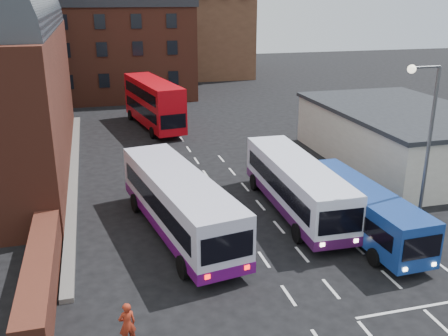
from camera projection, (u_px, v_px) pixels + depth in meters
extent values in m
plane|color=black|center=(282.00, 286.00, 22.15)|extent=(180.00, 180.00, 0.00)
cube|color=#602B1E|center=(41.00, 276.00, 21.21)|extent=(1.20, 10.00, 1.80)
cube|color=beige|center=(401.00, 137.00, 37.92)|extent=(10.00, 16.00, 4.00)
cube|color=#282B30|center=(404.00, 110.00, 37.24)|extent=(10.40, 16.40, 0.30)
cube|color=brown|center=(101.00, 54.00, 60.92)|extent=(22.00, 10.00, 11.00)
cube|color=brown|center=(172.00, 36.00, 81.94)|extent=(22.00, 22.00, 12.00)
cube|color=silver|center=(179.00, 201.00, 26.38)|extent=(4.79, 12.46, 2.76)
cube|color=black|center=(179.00, 198.00, 26.33)|extent=(4.64, 11.29, 1.00)
cylinder|color=black|center=(135.00, 203.00, 29.61)|extent=(0.49, 1.14, 1.11)
cylinder|color=black|center=(183.00, 267.00, 22.58)|extent=(0.49, 1.14, 1.11)
cylinder|color=black|center=(179.00, 195.00, 30.70)|extent=(0.49, 1.14, 1.11)
cylinder|color=black|center=(238.00, 255.00, 23.67)|extent=(0.49, 1.14, 1.11)
cube|color=white|center=(296.00, 183.00, 29.12)|extent=(2.84, 11.53, 2.61)
cube|color=black|center=(296.00, 181.00, 29.07)|extent=(2.88, 10.33, 0.94)
cylinder|color=black|center=(343.00, 228.00, 26.48)|extent=(0.31, 1.05, 1.04)
cylinder|color=black|center=(291.00, 179.00, 33.57)|extent=(0.31, 1.05, 1.04)
cylinder|color=black|center=(297.00, 233.00, 25.90)|extent=(0.31, 1.05, 1.04)
cylinder|color=black|center=(254.00, 182.00, 32.99)|extent=(0.31, 1.05, 1.04)
cube|color=navy|center=(361.00, 208.00, 26.42)|extent=(2.62, 9.93, 2.24)
cube|color=black|center=(361.00, 205.00, 26.38)|extent=(2.63, 8.73, 0.81)
cylinder|color=black|center=(414.00, 251.00, 24.27)|extent=(0.29, 0.90, 0.90)
cylinder|color=black|center=(344.00, 200.00, 30.25)|extent=(0.29, 0.90, 0.90)
cylinder|color=black|center=(374.00, 257.00, 23.65)|extent=(0.29, 0.90, 0.90)
cylinder|color=black|center=(311.00, 205.00, 29.63)|extent=(0.29, 0.90, 0.90)
cube|color=red|center=(153.00, 102.00, 47.92)|extent=(4.54, 11.78, 4.08)
cube|color=black|center=(154.00, 108.00, 48.10)|extent=(4.39, 10.61, 0.94)
cylinder|color=black|center=(180.00, 130.00, 45.95)|extent=(0.47, 1.08, 1.05)
cylinder|color=black|center=(155.00, 113.00, 52.60)|extent=(0.47, 1.08, 1.05)
cylinder|color=black|center=(152.00, 133.00, 44.92)|extent=(0.47, 1.08, 1.05)
cylinder|color=black|center=(130.00, 115.00, 51.57)|extent=(0.47, 1.08, 1.05)
cylinder|color=#515255|center=(427.00, 157.00, 25.07)|extent=(0.18, 0.18, 9.03)
cylinder|color=#515255|center=(426.00, 67.00, 23.36)|extent=(1.58, 0.21, 0.11)
sphere|color=#FFF2CC|center=(412.00, 69.00, 23.14)|extent=(0.41, 0.41, 0.41)
imported|color=maroon|center=(127.00, 324.00, 18.13)|extent=(0.72, 0.56, 1.76)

